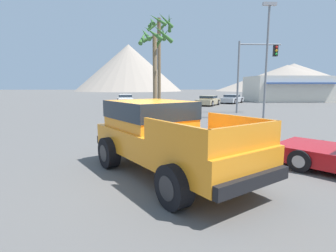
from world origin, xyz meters
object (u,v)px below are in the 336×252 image
object	(u,v)px
parked_car_silver	(232,99)
street_lamp_post	(267,51)
traffic_light_main	(254,64)
parked_car_tan	(208,100)
parked_car_white	(125,99)
palm_tree_short	(160,39)
orange_pickup_truck	(163,133)
palm_tree_tall	(155,49)

from	to	relation	value
parked_car_silver	street_lamp_post	world-z (taller)	street_lamp_post
traffic_light_main	parked_car_tan	bearing A→B (deg)	102.30
traffic_light_main	street_lamp_post	size ratio (longest dim) A/B	0.77
parked_car_white	palm_tree_short	distance (m)	9.80
parked_car_tan	street_lamp_post	world-z (taller)	street_lamp_post
orange_pickup_truck	parked_car_silver	size ratio (longest dim) A/B	1.14
parked_car_tan	palm_tree_short	xyz separation A→B (m)	(-5.74, -2.87, 6.34)
street_lamp_post	traffic_light_main	bearing A→B (deg)	78.91
parked_car_white	traffic_light_main	distance (m)	17.24
parked_car_silver	traffic_light_main	size ratio (longest dim) A/B	0.81
traffic_light_main	street_lamp_post	distance (m)	4.33
parked_car_tan	palm_tree_short	world-z (taller)	palm_tree_short
parked_car_white	parked_car_tan	xyz separation A→B (m)	(10.00, -3.29, -0.03)
traffic_light_main	palm_tree_short	distance (m)	10.01
parked_car_white	parked_car_silver	xyz separation A→B (m)	(14.04, 0.62, -0.03)
parked_car_tan	traffic_light_main	world-z (taller)	traffic_light_main
palm_tree_tall	parked_car_silver	bearing A→B (deg)	48.49
orange_pickup_truck	parked_car_silver	distance (m)	29.45
palm_tree_tall	orange_pickup_truck	bearing A→B (deg)	-90.06
parked_car_white	parked_car_tan	size ratio (longest dim) A/B	1.04
orange_pickup_truck	parked_car_white	distance (m)	27.19
parked_car_white	street_lamp_post	xyz separation A→B (m)	(11.07, -16.20, 3.97)
parked_car_white	parked_car_tan	world-z (taller)	parked_car_white
parked_car_white	traffic_light_main	xyz separation A→B (m)	(11.90, -11.98, 3.48)
palm_tree_short	parked_car_silver	bearing A→B (deg)	34.71
traffic_light_main	orange_pickup_truck	bearing A→B (deg)	-118.82
parked_car_tan	traffic_light_main	distance (m)	9.56
orange_pickup_truck	street_lamp_post	bearing A→B (deg)	23.87
street_lamp_post	palm_tree_short	world-z (taller)	palm_tree_short
parked_car_white	traffic_light_main	bearing A→B (deg)	-54.12
traffic_light_main	parked_car_white	bearing A→B (deg)	134.80
parked_car_tan	palm_tree_tall	distance (m)	11.11
orange_pickup_truck	parked_car_white	xyz separation A→B (m)	(-3.67, 26.94, -0.44)
parked_car_white	parked_car_silver	world-z (taller)	parked_car_white
parked_car_white	palm_tree_tall	world-z (taller)	palm_tree_tall
parked_car_tan	palm_tree_tall	world-z (taller)	palm_tree_tall
traffic_light_main	palm_tree_short	size ratio (longest dim) A/B	0.63
street_lamp_post	parked_car_tan	bearing A→B (deg)	94.73
orange_pickup_truck	traffic_light_main	xyz separation A→B (m)	(8.23, 14.96, 3.04)
parked_car_silver	street_lamp_post	xyz separation A→B (m)	(-2.97, -16.82, 3.99)
traffic_light_main	palm_tree_short	world-z (taller)	palm_tree_short
parked_car_tan	traffic_light_main	size ratio (longest dim) A/B	0.76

